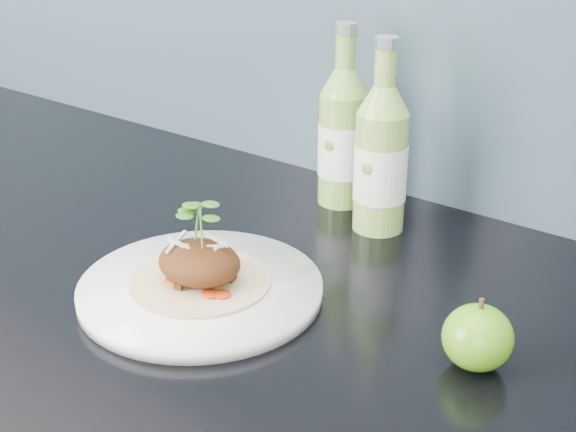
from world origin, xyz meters
name	(u,v)px	position (x,y,z in m)	size (l,w,h in m)	color
dinner_plate	(201,289)	(-0.08, 1.58, 0.91)	(0.37, 0.37, 0.02)	white
pork_taco	(199,260)	(-0.08, 1.58, 0.94)	(0.16, 0.16, 0.10)	tan
green_apple	(478,337)	(0.23, 1.64, 0.93)	(0.09, 0.09, 0.08)	#4A910F
cider_bottle_left	(343,137)	(-0.10, 1.90, 1.00)	(0.09, 0.09, 0.26)	#7DAB47
cider_bottle_right	(381,160)	(-0.01, 1.85, 1.00)	(0.09, 0.09, 0.26)	#87B44B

